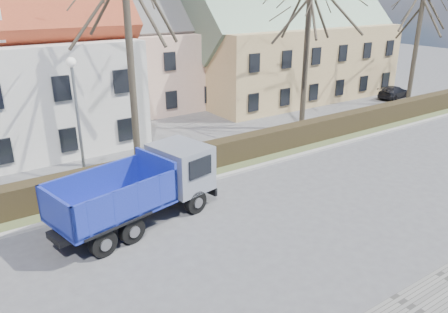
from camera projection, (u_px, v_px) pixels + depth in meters
ground at (268, 218)px, 18.03m from camera, size 120.00×120.00×0.00m
curb_far at (208, 180)px, 21.56m from camera, size 80.00×0.30×0.12m
grass_strip at (192, 170)px, 22.80m from camera, size 80.00×3.00×0.10m
hedge at (194, 160)px, 22.44m from camera, size 60.00×0.90×1.30m
building_pink at (146, 56)px, 34.15m from camera, size 10.80×8.80×8.00m
building_yellow at (287, 46)px, 38.05m from camera, size 18.80×10.80×8.50m
tree_1 at (129, 45)px, 21.29m from camera, size 9.20×9.20×12.65m
tree_2 at (307, 46)px, 27.89m from camera, size 8.00×8.00×11.00m
tree_3 at (417, 39)px, 34.30m from camera, size 7.60×7.60×10.45m
dump_truck at (131, 193)px, 17.07m from camera, size 7.45×4.05×2.82m
streetlight at (79, 126)px, 19.54m from camera, size 0.49×0.49×6.25m
cart_frame at (78, 213)px, 17.89m from camera, size 0.67×0.42×0.59m
parked_car_b at (394, 92)px, 37.95m from camera, size 3.84×2.04×1.06m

